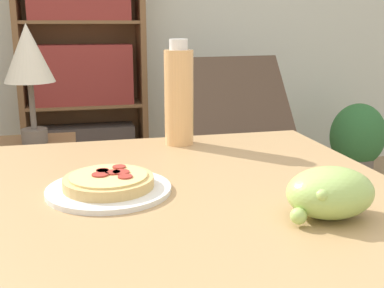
{
  "coord_description": "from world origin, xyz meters",
  "views": [
    {
      "loc": [
        -0.13,
        -0.75,
        1.08
      ],
      "look_at": [
        0.1,
        0.22,
        0.82
      ],
      "focal_mm": 45.0,
      "sensor_mm": 36.0,
      "label": 1
    }
  ],
  "objects_px": {
    "potted_plant_floor": "(357,141)",
    "pizza_on_plate": "(109,185)",
    "side_table": "(40,204)",
    "lounge_chair_far": "(250,168)",
    "drink_bottle": "(179,96)",
    "grape_bunch": "(330,193)",
    "table_lamp": "(28,59)",
    "bookshelf": "(83,71)"
  },
  "relations": [
    {
      "from": "drink_bottle",
      "to": "table_lamp",
      "type": "relative_size",
      "value": 0.54
    },
    {
      "from": "lounge_chair_far",
      "to": "drink_bottle",
      "type": "bearing_deg",
      "value": -123.95
    },
    {
      "from": "grape_bunch",
      "to": "table_lamp",
      "type": "bearing_deg",
      "value": 111.93
    },
    {
      "from": "side_table",
      "to": "potted_plant_floor",
      "type": "distance_m",
      "value": 2.14
    },
    {
      "from": "pizza_on_plate",
      "to": "bookshelf",
      "type": "relative_size",
      "value": 0.15
    },
    {
      "from": "drink_bottle",
      "to": "side_table",
      "type": "relative_size",
      "value": 0.48
    },
    {
      "from": "side_table",
      "to": "table_lamp",
      "type": "height_order",
      "value": "table_lamp"
    },
    {
      "from": "side_table",
      "to": "potted_plant_floor",
      "type": "height_order",
      "value": "side_table"
    },
    {
      "from": "bookshelf",
      "to": "table_lamp",
      "type": "distance_m",
      "value": 1.12
    },
    {
      "from": "pizza_on_plate",
      "to": "table_lamp",
      "type": "distance_m",
      "value": 1.28
    },
    {
      "from": "grape_bunch",
      "to": "potted_plant_floor",
      "type": "relative_size",
      "value": 0.28
    },
    {
      "from": "lounge_chair_far",
      "to": "table_lamp",
      "type": "relative_size",
      "value": 1.75
    },
    {
      "from": "side_table",
      "to": "table_lamp",
      "type": "xyz_separation_m",
      "value": [
        0.0,
        0.0,
        0.64
      ]
    },
    {
      "from": "potted_plant_floor",
      "to": "pizza_on_plate",
      "type": "bearing_deg",
      "value": -132.5
    },
    {
      "from": "drink_bottle",
      "to": "bookshelf",
      "type": "distance_m",
      "value": 2.01
    },
    {
      "from": "pizza_on_plate",
      "to": "bookshelf",
      "type": "xyz_separation_m",
      "value": [
        -0.01,
        2.33,
        -0.01
      ]
    },
    {
      "from": "grape_bunch",
      "to": "potted_plant_floor",
      "type": "xyz_separation_m",
      "value": [
        1.44,
        2.15,
        -0.51
      ]
    },
    {
      "from": "grape_bunch",
      "to": "bookshelf",
      "type": "distance_m",
      "value": 2.56
    },
    {
      "from": "lounge_chair_far",
      "to": "pizza_on_plate",
      "type": "bearing_deg",
      "value": -124.67
    },
    {
      "from": "lounge_chair_far",
      "to": "table_lamp",
      "type": "bearing_deg",
      "value": -170.36
    },
    {
      "from": "side_table",
      "to": "lounge_chair_far",
      "type": "bearing_deg",
      "value": 15.11
    },
    {
      "from": "grape_bunch",
      "to": "drink_bottle",
      "type": "distance_m",
      "value": 0.56
    },
    {
      "from": "potted_plant_floor",
      "to": "side_table",
      "type": "bearing_deg",
      "value": -160.81
    },
    {
      "from": "drink_bottle",
      "to": "side_table",
      "type": "xyz_separation_m",
      "value": [
        -0.45,
        0.91,
        -0.61
      ]
    },
    {
      "from": "grape_bunch",
      "to": "pizza_on_plate",
      "type": "bearing_deg",
      "value": 149.29
    },
    {
      "from": "pizza_on_plate",
      "to": "drink_bottle",
      "type": "relative_size",
      "value": 0.87
    },
    {
      "from": "bookshelf",
      "to": "potted_plant_floor",
      "type": "relative_size",
      "value": 2.96
    },
    {
      "from": "pizza_on_plate",
      "to": "table_lamp",
      "type": "height_order",
      "value": "table_lamp"
    },
    {
      "from": "pizza_on_plate",
      "to": "table_lamp",
      "type": "bearing_deg",
      "value": 100.84
    },
    {
      "from": "pizza_on_plate",
      "to": "potted_plant_floor",
      "type": "xyz_separation_m",
      "value": [
        1.78,
        1.95,
        -0.49
      ]
    },
    {
      "from": "bookshelf",
      "to": "side_table",
      "type": "xyz_separation_m",
      "value": [
        -0.23,
        -1.09,
        -0.48
      ]
    },
    {
      "from": "drink_bottle",
      "to": "side_table",
      "type": "distance_m",
      "value": 1.18
    },
    {
      "from": "side_table",
      "to": "table_lamp",
      "type": "bearing_deg",
      "value": 90.0
    },
    {
      "from": "grape_bunch",
      "to": "drink_bottle",
      "type": "relative_size",
      "value": 0.57
    },
    {
      "from": "lounge_chair_far",
      "to": "potted_plant_floor",
      "type": "relative_size",
      "value": 1.6
    },
    {
      "from": "grape_bunch",
      "to": "potted_plant_floor",
      "type": "bearing_deg",
      "value": 56.23
    },
    {
      "from": "table_lamp",
      "to": "lounge_chair_far",
      "type": "bearing_deg",
      "value": 15.11
    },
    {
      "from": "pizza_on_plate",
      "to": "grape_bunch",
      "type": "distance_m",
      "value": 0.4
    },
    {
      "from": "side_table",
      "to": "bookshelf",
      "type": "bearing_deg",
      "value": 77.91
    },
    {
      "from": "side_table",
      "to": "table_lamp",
      "type": "distance_m",
      "value": 0.64
    },
    {
      "from": "table_lamp",
      "to": "potted_plant_floor",
      "type": "xyz_separation_m",
      "value": [
        2.02,
        0.7,
        -0.64
      ]
    },
    {
      "from": "pizza_on_plate",
      "to": "side_table",
      "type": "relative_size",
      "value": 0.41
    }
  ]
}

